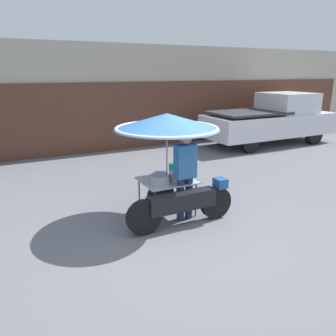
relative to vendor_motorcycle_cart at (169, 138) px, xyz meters
name	(u,v)px	position (x,y,z in m)	size (l,w,h in m)	color
ground_plane	(187,229)	(0.01, -0.70, -1.53)	(36.00, 36.00, 0.00)	slate
shopfront_building	(84,98)	(0.01, 6.81, 0.28)	(28.00, 2.06, 3.63)	#B2A893
vendor_motorcycle_cart	(169,138)	(0.00, 0.00, 0.00)	(2.09, 1.96, 1.97)	black
vendor_person	(185,171)	(0.19, -0.30, -0.59)	(0.38, 0.22, 1.67)	navy
pickup_truck	(272,120)	(6.53, 4.14, -0.60)	(5.23, 1.90, 1.92)	black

